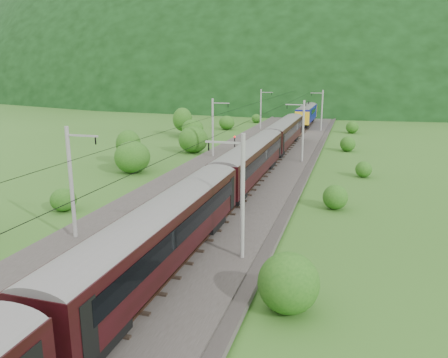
# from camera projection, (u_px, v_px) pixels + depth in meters

# --- Properties ---
(ground) EXTENTS (600.00, 600.00, 0.00)m
(ground) POSITION_uv_depth(u_px,v_px,m) (154.00, 250.00, 29.88)
(ground) COLOR #2F5A1C
(ground) RESTS_ON ground
(railbed) EXTENTS (14.00, 220.00, 0.30)m
(railbed) POSITION_uv_depth(u_px,v_px,m) (203.00, 206.00, 39.15)
(railbed) COLOR #38332D
(railbed) RESTS_ON ground
(track_left) EXTENTS (2.40, 220.00, 0.27)m
(track_left) POSITION_uv_depth(u_px,v_px,m) (178.00, 202.00, 39.76)
(track_left) COLOR brown
(track_left) RESTS_ON railbed
(track_right) EXTENTS (2.40, 220.00, 0.27)m
(track_right) POSITION_uv_depth(u_px,v_px,m) (228.00, 206.00, 38.43)
(track_right) COLOR brown
(track_right) RESTS_ON railbed
(catenary_left) EXTENTS (2.54, 192.28, 8.00)m
(catenary_left) POSITION_uv_depth(u_px,v_px,m) (213.00, 126.00, 60.26)
(catenary_left) COLOR gray
(catenary_left) RESTS_ON railbed
(catenary_right) EXTENTS (2.54, 192.28, 8.00)m
(catenary_right) POSITION_uv_depth(u_px,v_px,m) (302.00, 130.00, 56.86)
(catenary_right) COLOR gray
(catenary_right) RESTS_ON railbed
(overhead_wires) EXTENTS (4.83, 198.00, 0.03)m
(overhead_wires) POSITION_uv_depth(u_px,v_px,m) (202.00, 129.00, 37.47)
(overhead_wires) COLOR black
(overhead_wires) RESTS_ON ground
(mountain_main) EXTENTS (504.00, 360.00, 244.00)m
(mountain_main) POSITION_uv_depth(u_px,v_px,m) (336.00, 91.00, 271.66)
(mountain_main) COLOR black
(mountain_main) RESTS_ON ground
(mountain_ridge) EXTENTS (336.00, 280.00, 132.00)m
(mountain_ridge) POSITION_uv_depth(u_px,v_px,m) (181.00, 87.00, 342.20)
(mountain_ridge) COLOR black
(mountain_ridge) RESTS_ON ground
(train) EXTENTS (2.92, 162.03, 5.08)m
(train) POSITION_uv_depth(u_px,v_px,m) (160.00, 225.00, 24.70)
(train) COLOR black
(train) RESTS_ON ground
(hazard_post_near) EXTENTS (0.15, 0.15, 1.43)m
(hazard_post_near) POSITION_uv_depth(u_px,v_px,m) (267.00, 144.00, 67.39)
(hazard_post_near) COLOR red
(hazard_post_near) RESTS_ON railbed
(hazard_post_far) EXTENTS (0.16, 0.16, 1.51)m
(hazard_post_far) POSITION_uv_depth(u_px,v_px,m) (290.00, 127.00, 86.88)
(hazard_post_far) COLOR red
(hazard_post_far) RESTS_ON railbed
(signal) EXTENTS (0.26, 0.26, 2.36)m
(signal) POSITION_uv_depth(u_px,v_px,m) (235.00, 142.00, 64.31)
(signal) COLOR black
(signal) RESTS_ON railbed
(vegetation_left) EXTENTS (12.27, 145.59, 6.65)m
(vegetation_left) POSITION_uv_depth(u_px,v_px,m) (38.00, 181.00, 38.82)
(vegetation_left) COLOR #215516
(vegetation_left) RESTS_ON ground
(vegetation_right) EXTENTS (7.20, 106.95, 3.03)m
(vegetation_right) POSITION_uv_depth(u_px,v_px,m) (324.00, 292.00, 21.50)
(vegetation_right) COLOR #215516
(vegetation_right) RESTS_ON ground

